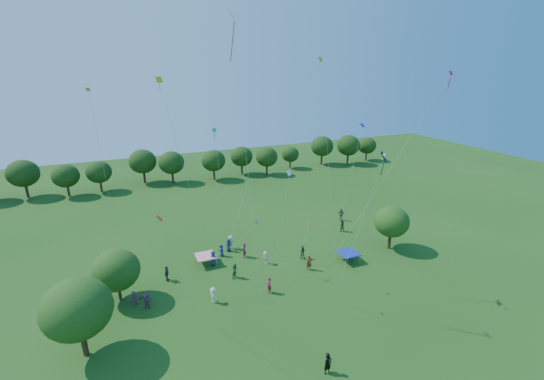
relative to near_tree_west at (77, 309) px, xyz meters
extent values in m
cylinder|color=#422B19|center=(0.00, 0.00, -3.27)|extent=(0.44, 0.44, 2.12)
ellipsoid|color=#265016|center=(0.00, 0.00, 0.01)|extent=(5.22, 5.22, 4.70)
cylinder|color=#422B19|center=(2.69, 6.67, -3.62)|extent=(0.29, 0.29, 1.43)
ellipsoid|color=#265016|center=(2.69, 6.67, -1.01)|extent=(4.45, 4.45, 4.01)
cylinder|color=#422B19|center=(34.13, 4.96, -3.41)|extent=(0.38, 0.38, 1.85)
ellipsoid|color=#265016|center=(34.13, 4.96, -0.68)|extent=(4.24, 4.24, 3.82)
cylinder|color=#422B19|center=(-11.47, 44.55, -3.25)|extent=(0.44, 0.44, 2.15)
ellipsoid|color=#1D3E11|center=(-11.47, 44.55, 0.02)|extent=(5.17, 5.17, 4.65)
cylinder|color=#422B19|center=(-4.88, 42.26, -3.40)|extent=(0.38, 0.38, 1.87)
ellipsoid|color=#1D3E11|center=(-4.88, 42.26, -0.56)|extent=(4.48, 4.48, 4.03)
cylinder|color=#422B19|center=(0.33, 42.88, -3.41)|extent=(0.38, 0.38, 1.84)
ellipsoid|color=#1D3E11|center=(0.33, 42.88, -0.61)|extent=(4.42, 4.42, 3.98)
cylinder|color=#422B19|center=(8.06, 45.27, -3.26)|extent=(0.44, 0.44, 2.14)
ellipsoid|color=#1D3E11|center=(8.06, 45.27, 0.00)|extent=(5.14, 5.14, 4.63)
cylinder|color=#422B19|center=(13.16, 43.10, -3.32)|extent=(0.42, 0.42, 2.03)
ellipsoid|color=#1D3E11|center=(13.16, 43.10, -0.24)|extent=(4.86, 4.86, 4.37)
cylinder|color=#422B19|center=(21.14, 41.98, -3.35)|extent=(0.40, 0.40, 1.96)
ellipsoid|color=#1D3E11|center=(21.14, 41.98, -0.37)|extent=(4.71, 4.71, 4.24)
cylinder|color=#422B19|center=(27.52, 43.52, -3.38)|extent=(0.39, 0.39, 1.91)
ellipsoid|color=#1D3E11|center=(27.52, 43.52, -0.47)|extent=(4.59, 4.59, 4.13)
cylinder|color=#422B19|center=(32.31, 41.34, -3.39)|extent=(0.39, 0.39, 1.89)
ellipsoid|color=#1D3E11|center=(32.31, 41.34, -0.52)|extent=(4.54, 4.54, 4.08)
cylinder|color=#422B19|center=(38.97, 43.88, -3.54)|extent=(0.33, 0.33, 1.58)
ellipsoid|color=#1D3E11|center=(38.97, 43.88, -1.14)|extent=(3.80, 3.80, 3.42)
cylinder|color=#422B19|center=(47.16, 44.11, -3.27)|extent=(0.44, 0.44, 2.13)
ellipsoid|color=#1D3E11|center=(47.16, 44.11, -0.03)|extent=(5.12, 5.12, 4.61)
cylinder|color=#422B19|center=(53.00, 42.13, -3.24)|extent=(0.45, 0.45, 2.18)
ellipsoid|color=#1D3E11|center=(53.00, 42.13, 0.08)|extent=(5.24, 5.24, 4.72)
cylinder|color=#422B19|center=(59.03, 43.18, -3.43)|extent=(0.37, 0.37, 1.81)
ellipsoid|color=#1D3E11|center=(59.03, 43.18, -0.67)|extent=(4.35, 4.35, 3.91)
cube|color=#F81D42|center=(12.01, 10.12, -3.28)|extent=(2.20, 2.20, 0.08)
cylinder|color=#999999|center=(11.01, 9.12, -3.78)|extent=(0.05, 0.05, 1.10)
cylinder|color=#999999|center=(13.01, 9.12, -3.78)|extent=(0.05, 0.05, 1.10)
cylinder|color=#999999|center=(11.01, 11.12, -3.78)|extent=(0.05, 0.05, 1.10)
cylinder|color=#999999|center=(13.01, 11.12, -3.78)|extent=(0.05, 0.05, 1.10)
cube|color=#172A98|center=(27.57, 4.33, -3.28)|extent=(2.20, 2.20, 0.08)
cylinder|color=#999999|center=(26.57, 3.33, -3.78)|extent=(0.05, 0.05, 1.10)
cylinder|color=#999999|center=(28.57, 3.33, -3.78)|extent=(0.05, 0.05, 1.10)
cylinder|color=#999999|center=(26.57, 5.33, -3.78)|extent=(0.05, 0.05, 1.10)
cylinder|color=#999999|center=(28.57, 5.33, -3.78)|extent=(0.05, 0.05, 1.10)
imported|color=black|center=(16.74, -9.04, -3.45)|extent=(0.71, 0.52, 1.77)
imported|color=navy|center=(12.74, 9.56, -3.44)|extent=(0.87, 1.00, 1.78)
imported|color=maroon|center=(16.61, 9.90, -3.40)|extent=(0.75, 0.83, 1.87)
imported|color=#2B652D|center=(22.87, 6.97, -3.50)|extent=(0.93, 0.76, 1.67)
imported|color=#BAA695|center=(15.80, 12.55, -3.43)|extent=(1.24, 1.18, 1.81)
imported|color=#423835|center=(7.41, 8.29, -3.46)|extent=(0.86, 1.12, 1.74)
imported|color=#A86287|center=(3.96, 5.22, -3.59)|extent=(1.47, 1.08, 1.49)
imported|color=#1A2A4C|center=(15.32, 12.05, -3.51)|extent=(0.85, 0.91, 1.65)
imported|color=maroon|center=(22.42, 4.36, -3.43)|extent=(0.71, 0.49, 1.80)
imported|color=#30622A|center=(14.31, 6.01, -3.48)|extent=(0.96, 0.85, 1.71)
imported|color=#B3AA8F|center=(18.41, 7.49, -3.54)|extent=(1.05, 1.06, 1.58)
imported|color=#463E38|center=(33.34, 14.72, -3.39)|extent=(1.12, 1.15, 1.88)
imported|color=#854D70|center=(4.99, 4.30, -3.45)|extent=(1.55, 1.61, 1.77)
imported|color=navy|center=(14.18, 11.19, -3.54)|extent=(0.65, 0.87, 1.58)
imported|color=maroon|center=(16.60, 2.05, -3.44)|extent=(0.50, 0.71, 1.78)
imported|color=#214E2B|center=(31.39, 11.55, -3.45)|extent=(0.94, 0.61, 1.77)
imported|color=beige|center=(11.03, 2.68, -3.51)|extent=(0.83, 1.17, 1.64)
cube|color=black|center=(26.84, -0.96, 9.54)|extent=(1.12, 1.11, 0.88)
cube|color=black|center=(26.84, -0.91, 8.30)|extent=(0.07, 0.27, 1.18)
sphere|color=white|center=(26.84, -1.02, 9.64)|extent=(0.32, 0.32, 0.32)
cylinder|color=white|center=(26.84, -1.02, 9.36)|extent=(0.24, 0.45, 0.30)
cylinder|color=white|center=(26.84, -1.02, 9.36)|extent=(0.24, 0.45, 0.30)
cylinder|color=beige|center=(25.17, -0.64, 3.04)|extent=(3.36, 0.65, 12.15)
cube|color=red|center=(13.71, 2.40, 21.19)|extent=(0.62, 0.83, 0.65)
cube|color=red|center=(13.71, 2.45, 19.23)|extent=(0.32, 0.61, 2.94)
cylinder|color=beige|center=(14.39, 1.44, 8.93)|extent=(1.37, 1.93, 23.92)
cube|color=red|center=(6.43, -2.91, 7.56)|extent=(0.41, 0.57, 0.42)
cylinder|color=beige|center=(7.63, -1.02, 2.15)|extent=(2.41, 3.82, 10.38)
cube|color=#FFAD0D|center=(8.97, 12.29, 16.14)|extent=(0.73, 0.55, 0.60)
cube|color=#FFAD0D|center=(8.97, 12.34, 15.41)|extent=(0.11, 0.16, 0.62)
cylinder|color=beige|center=(10.74, 12.18, 6.41)|extent=(3.56, 0.23, 18.89)
cube|color=#C78A11|center=(30.54, 17.71, 18.26)|extent=(0.77, 0.64, 0.59)
cylinder|color=beige|center=(30.61, 15.24, 7.47)|extent=(0.16, 4.96, 21.02)
cube|color=#1B9751|center=(14.22, 11.87, 10.82)|extent=(0.51, 0.37, 0.38)
cube|color=#1B9751|center=(14.22, 11.92, 10.14)|extent=(0.15, 0.18, 0.75)
cylinder|color=beige|center=(14.64, 11.65, 3.79)|extent=(0.86, 0.47, 13.65)
cube|color=#162BE4|center=(24.66, -0.33, 12.46)|extent=(0.51, 0.43, 0.32)
cylinder|color=beige|center=(24.86, 1.81, 4.62)|extent=(0.41, 4.30, 15.32)
cube|color=#A31B99|center=(1.31, 6.03, -0.33)|extent=(0.46, 0.61, 0.45)
cylinder|color=beige|center=(2.30, 6.98, -1.80)|extent=(2.00, 1.92, 2.49)
cube|color=white|center=(19.31, 3.45, 7.63)|extent=(0.57, 0.48, 0.43)
cylinder|color=beige|center=(19.02, 4.44, 2.19)|extent=(0.59, 2.00, 10.45)
cube|color=#0B94A5|center=(18.38, 10.25, -0.23)|extent=(0.37, 0.27, 0.30)
cylinder|color=beige|center=(16.94, 10.39, -1.70)|extent=(2.89, 0.30, 2.67)
cube|color=#E70D41|center=(32.08, -2.38, 16.85)|extent=(0.46, 0.31, 0.37)
cube|color=#E70D41|center=(32.08, -2.33, 16.02)|extent=(0.18, 0.25, 1.13)
cylinder|color=beige|center=(28.65, 0.74, 6.82)|extent=(6.87, 6.27, 19.72)
cube|color=orange|center=(19.34, -0.88, 3.78)|extent=(0.37, 0.56, 0.46)
cylinder|color=beige|center=(18.85, 0.14, 0.27)|extent=(1.01, 2.06, 6.60)
cube|color=#C88A11|center=(2.53, 10.50, 15.45)|extent=(0.43, 0.37, 0.31)
cylinder|color=beige|center=(2.95, 9.14, 6.13)|extent=(0.86, 2.75, 18.33)
cube|color=#1B951E|center=(18.88, 14.30, 4.09)|extent=(0.40, 0.41, 0.25)
cylinder|color=beige|center=(17.16, 13.07, 0.46)|extent=(3.45, 2.50, 7.00)
camera|label=1|loc=(4.64, -27.05, 17.47)|focal=24.00mm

